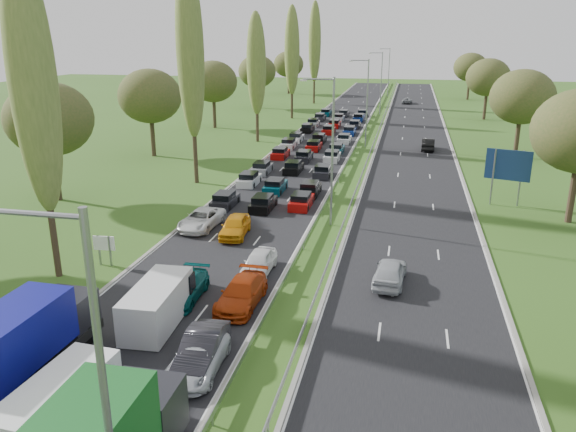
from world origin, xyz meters
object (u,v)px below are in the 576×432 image
Objects in this scene: white_van_rear at (159,303)px; direction_sign at (508,168)px; near_car_2 at (202,219)px; info_sign at (104,246)px; white_van_front at (62,403)px; blue_lorry at (22,343)px.

white_van_rear is 35.12m from direction_sign.
info_sign is at bearing -108.97° from near_car_2.
white_van_rear reaches higher than white_van_front.
blue_lorry is at bearing -122.53° from white_van_rear.
white_van_rear is at bearing 93.90° from white_van_front.
near_car_2 is 21.85m from blue_lorry.
direction_sign is at bearing 35.80° from info_sign.
blue_lorry is (-0.25, -21.82, 1.18)m from near_car_2.
direction_sign is (28.80, 20.77, 2.20)m from info_sign.
direction_sign reaches higher than near_car_2.
blue_lorry reaches higher than white_van_rear.
white_van_front is (3.57, -2.57, -0.78)m from blue_lorry.
near_car_2 is 0.94× the size of white_van_rear.
white_van_rear is at bearing -43.52° from info_sign.
info_sign reaches higher than near_car_2.
white_van_rear is at bearing -73.78° from near_car_2.
white_van_front is at bearing -78.31° from near_car_2.
direction_sign is at bearing 63.29° from white_van_front.
blue_lorry is 1.56× the size of white_van_front.
direction_sign is (21.79, 36.42, 2.40)m from white_van_front.
blue_lorry is at bearing -126.84° from direction_sign.
white_van_rear is 1.10× the size of direction_sign.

